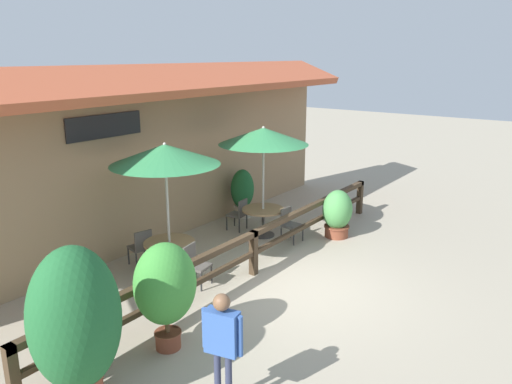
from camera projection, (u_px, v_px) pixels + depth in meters
The scene contains 16 objects.
ground_plane at pixel (296, 287), 9.84m from camera, with size 60.00×60.00×0.00m, color #9E937F.
building_facade at pixel (148, 156), 11.59m from camera, with size 14.28×1.49×4.23m.
patio_railing at pixel (253, 243), 10.25m from camera, with size 10.40×0.14×0.95m.
patio_umbrella_near at pixel (165, 155), 9.79m from camera, with size 2.19×2.19×2.78m.
dining_table_near at pixel (170, 248), 10.31m from camera, with size 1.06×1.06×0.71m.
chair_near_streetside at pixel (195, 263), 9.84m from camera, with size 0.48×0.48×0.83m.
chair_near_wallside at pixel (141, 246), 10.73m from camera, with size 0.51×0.51×0.83m.
patio_umbrella_middle at pixel (263, 136), 11.98m from camera, with size 2.19×2.19×2.78m.
dining_table_middle at pixel (263, 214), 12.51m from camera, with size 1.06×1.06×0.71m.
chair_middle_streetside at pixel (290, 223), 12.17m from camera, with size 0.45×0.45×0.83m.
chair_middle_wallside at pixel (239, 213), 12.94m from camera, with size 0.47×0.47×0.83m.
potted_plant_small_flowering at pixel (165, 286), 7.54m from camera, with size 1.00×0.90×1.74m.
potted_plant_tall_tropical at pixel (337, 213), 12.42m from camera, with size 0.81×0.73×1.21m.
potted_plant_corner_fern at pixel (76, 322), 6.27m from camera, with size 1.19×1.07×2.21m.
potted_plant_entrance_palm at pixel (242, 192), 13.88m from camera, with size 0.69×0.62×1.38m.
pedestrian at pixel (222, 336), 6.24m from camera, with size 0.29×0.56×1.62m.
Camera 1 is at (-7.71, -4.66, 4.45)m, focal length 35.00 mm.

